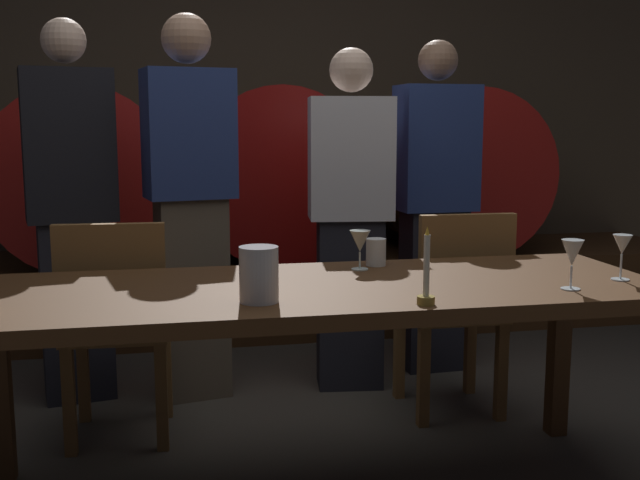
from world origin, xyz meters
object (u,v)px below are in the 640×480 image
Objects in this scene: wine_barrel_right at (449,170)px; dining_table at (316,307)px; guest_far_left at (72,210)px; chair_right at (456,304)px; guest_center_right at (350,218)px; wine_glass_center at (572,254)px; candle_center at (426,283)px; wine_glass_left at (360,242)px; wine_glass_right at (622,247)px; guest_center_left at (190,205)px; wine_barrel_center at (272,173)px; wine_barrel_left at (87,175)px; pitcher at (259,274)px; guest_far_right at (435,205)px; cup_right at (376,252)px; chair_left at (116,321)px.

dining_table is (-1.29, -2.22, -0.29)m from wine_barrel_right.
dining_table is 1.45m from guest_far_left.
guest_center_right is (-0.35, 0.46, 0.31)m from chair_right.
wine_glass_center is (-0.52, -2.44, -0.10)m from wine_barrel_right.
wine_barrel_right is at bearing 68.01° from candle_center.
wine_glass_right is at bearing -23.22° from wine_glass_left.
guest_center_left is 1.08× the size of guest_center_right.
candle_center is at bearing 116.46° from guest_far_left.
wine_glass_right is at bearing -70.21° from wine_barrel_center.
guest_center_left is 7.52× the size of candle_center.
wine_glass_left is (0.20, 0.22, 0.17)m from dining_table.
chair_right is 1.72m from guest_far_left.
wine_glass_left is at bearing -60.93° from wine_barrel_left.
pitcher is at bearing 85.87° from guest_center_left.
wine_barrel_left is at bearing -99.32° from guest_far_left.
guest_far_right is at bearing 57.67° from wine_glass_left.
candle_center is at bearing -51.76° from dining_table.
pitcher is at bearing 178.50° from wine_glass_center.
pitcher is 0.69m from cup_right.
wine_glass_left is at bearing 54.74° from guest_far_right.
wine_barrel_center reaches higher than chair_right.
pitcher is at bearing 41.03° from chair_right.
guest_far_left is 1.25m from guest_center_right.
candle_center is 2.29× the size of cup_right.
wine_barrel_right is at bearing 61.52° from wine_glass_left.
wine_barrel_right is 2.58m from dining_table.
chair_left reaches higher than dining_table.
guest_far_right is (1.51, 0.65, 0.34)m from chair_left.
chair_right is at bearing -71.08° from wine_barrel_center.
cup_right is (-1.01, -1.93, -0.16)m from wine_barrel_right.
wine_barrel_center is 4.42× the size of candle_center.
wine_barrel_left is at bearing 114.61° from candle_center.
wine_barrel_right reaches higher than wine_glass_right.
chair_right is 0.72m from wine_glass_left.
guest_center_right is at bearing -52.47° from chair_right.
guest_far_right is 10.74× the size of wine_glass_right.
wine_barrel_right is (1.12, 0.00, 0.00)m from wine_barrel_center.
guest_far_left is at bearing 127.45° from dining_table.
guest_center_right is 1.38m from pitcher.
wine_glass_left is 0.11m from cup_right.
wine_glass_center is at bearing -55.51° from wine_barrel_left.
chair_left is 0.69m from guest_center_left.
candle_center is at bearing -164.78° from wine_glass_right.
wine_glass_center reaches higher than cup_right.
wine_glass_right is (1.00, -0.12, 0.18)m from dining_table.
guest_far_right is at bearing 176.92° from guest_center_left.
wine_barrel_right is 2.59m from chair_left.
guest_center_right is (1.04, 0.47, 0.31)m from chair_left.
guest_center_left is (0.51, -0.07, 0.02)m from guest_far_left.
guest_far_left is 17.00× the size of cup_right.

